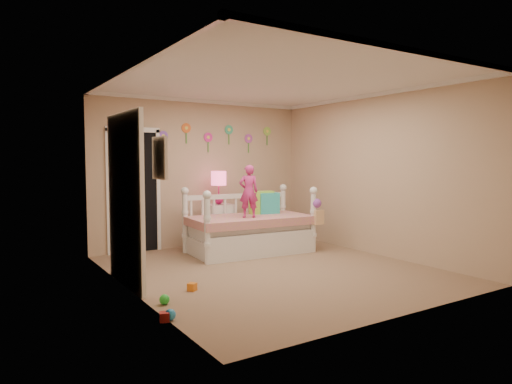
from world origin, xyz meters
TOP-DOWN VIEW (x-y plane):
  - floor at (0.00, 0.00)m, footprint 4.00×4.50m
  - ceiling at (0.00, 0.00)m, footprint 4.00×4.50m
  - back_wall at (0.00, 2.25)m, footprint 4.00×0.01m
  - left_wall at (-2.00, 0.00)m, footprint 0.01×4.50m
  - right_wall at (2.00, 0.00)m, footprint 0.01×4.50m
  - crown_molding at (0.00, 0.00)m, footprint 4.00×4.50m
  - daybed at (0.35, 1.20)m, footprint 2.08×1.21m
  - pillow_turquoise at (0.80, 1.29)m, footprint 0.37×0.18m
  - pillow_lime at (0.69, 1.34)m, footprint 0.43×0.21m
  - child at (0.23, 1.02)m, footprint 0.36×0.30m
  - nightstand at (0.16, 1.92)m, footprint 0.47×0.37m
  - table_lamp at (0.16, 1.92)m, footprint 0.27×0.27m
  - closet_doorway at (-1.25, 2.23)m, footprint 0.90×0.04m
  - flower_decals at (-0.09, 2.24)m, footprint 3.40×0.02m
  - mirror_closet at (-1.96, 0.30)m, footprint 0.07×1.30m
  - wall_picture at (-1.97, -0.90)m, footprint 0.05×0.34m
  - hanging_bag at (1.31, 0.61)m, footprint 0.20×0.16m
  - toy_scatter at (-1.67, -0.51)m, footprint 0.93×1.37m

SIDE VIEW (x-z plane):
  - floor at x=0.00m, z-range -0.01..0.01m
  - toy_scatter at x=-1.67m, z-range 0.00..0.11m
  - nightstand at x=0.16m, z-range 0.00..0.75m
  - daybed at x=0.35m, z-range 0.00..1.09m
  - hanging_bag at x=1.31m, z-range 0.48..0.84m
  - pillow_turquoise at x=0.80m, z-range 0.61..0.97m
  - pillow_lime at x=0.69m, z-range 0.61..1.00m
  - child at x=0.23m, z-range 0.61..1.45m
  - closet_doorway at x=-1.25m, z-range 0.00..2.07m
  - mirror_closet at x=-1.96m, z-range 0.00..2.10m
  - table_lamp at x=0.16m, z-range 0.85..1.43m
  - back_wall at x=0.00m, z-range 0.00..2.60m
  - left_wall at x=-2.00m, z-range 0.00..2.60m
  - right_wall at x=2.00m, z-range 0.00..2.60m
  - wall_picture at x=-1.97m, z-range 1.34..1.76m
  - flower_decals at x=-0.09m, z-range 1.69..2.19m
  - crown_molding at x=0.00m, z-range 2.54..2.60m
  - ceiling at x=0.00m, z-range 2.60..2.60m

